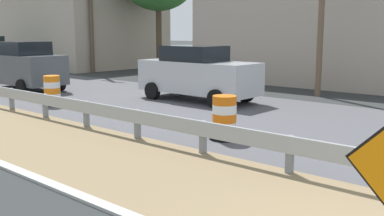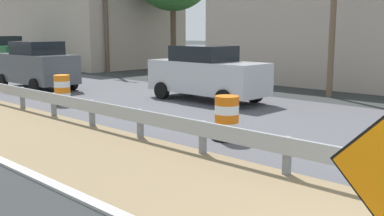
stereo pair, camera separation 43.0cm
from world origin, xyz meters
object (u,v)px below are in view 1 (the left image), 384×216
(traffic_barrel_close, at_px, (52,92))
(car_distant_a, at_px, (197,73))
(traffic_barrel_nearest, at_px, (224,120))
(car_trailing_far_lane, at_px, (22,66))

(traffic_barrel_close, distance_m, car_distant_a, 5.18)
(traffic_barrel_nearest, height_order, traffic_barrel_close, traffic_barrel_nearest)
(traffic_barrel_close, bearing_deg, car_distant_a, -36.51)
(traffic_barrel_nearest, distance_m, traffic_barrel_close, 7.41)
(traffic_barrel_close, height_order, car_trailing_far_lane, car_trailing_far_lane)
(traffic_barrel_close, xyz_separation_m, car_distant_a, (4.14, -3.06, 0.54))
(car_trailing_far_lane, bearing_deg, car_distant_a, -162.14)
(traffic_barrel_nearest, xyz_separation_m, car_distant_a, (4.15, 4.35, 0.54))
(car_distant_a, bearing_deg, car_trailing_far_lane, -160.44)
(traffic_barrel_nearest, relative_size, car_distant_a, 0.23)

